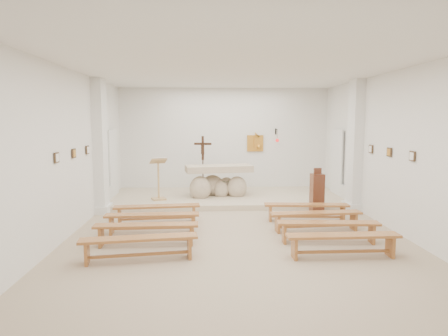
{
  "coord_description": "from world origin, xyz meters",
  "views": [
    {
      "loc": [
        -0.63,
        -8.5,
        2.43
      ],
      "look_at": [
        -0.16,
        1.6,
        1.21
      ],
      "focal_mm": 32.0,
      "sensor_mm": 36.0,
      "label": 1
    }
  ],
  "objects_px": {
    "altar": "(218,183)",
    "bench_left_second": "(152,219)",
    "crucifix_stand": "(203,161)",
    "bench_left_front": "(157,210)",
    "donation_pedestal": "(317,193)",
    "bench_right_second": "(316,217)",
    "bench_left_third": "(146,229)",
    "bench_right_third": "(328,227)",
    "bench_right_front": "(306,208)",
    "lectern": "(159,179)",
    "bench_right_fourth": "(343,240)",
    "bench_left_fourth": "(139,243)"
  },
  "relations": [
    {
      "from": "altar",
      "to": "bench_left_front",
      "type": "xyz_separation_m",
      "value": [
        -1.53,
        -2.57,
        -0.22
      ]
    },
    {
      "from": "crucifix_stand",
      "to": "bench_left_fourth",
      "type": "bearing_deg",
      "value": -90.29
    },
    {
      "from": "bench_right_front",
      "to": "bench_right_third",
      "type": "height_order",
      "value": "same"
    },
    {
      "from": "bench_left_fourth",
      "to": "bench_right_third",
      "type": "bearing_deg",
      "value": 5.7
    },
    {
      "from": "bench_right_front",
      "to": "bench_right_fourth",
      "type": "height_order",
      "value": "same"
    },
    {
      "from": "altar",
      "to": "bench_left_fourth",
      "type": "height_order",
      "value": "altar"
    },
    {
      "from": "altar",
      "to": "lectern",
      "type": "relative_size",
      "value": 1.67
    },
    {
      "from": "bench_left_front",
      "to": "bench_left_second",
      "type": "relative_size",
      "value": 1.01
    },
    {
      "from": "bench_left_front",
      "to": "lectern",
      "type": "bearing_deg",
      "value": 89.98
    },
    {
      "from": "bench_left_front",
      "to": "bench_left_second",
      "type": "bearing_deg",
      "value": -95.43
    },
    {
      "from": "donation_pedestal",
      "to": "bench_right_front",
      "type": "bearing_deg",
      "value": -122.1
    },
    {
      "from": "altar",
      "to": "lectern",
      "type": "bearing_deg",
      "value": -172.42
    },
    {
      "from": "crucifix_stand",
      "to": "bench_right_third",
      "type": "height_order",
      "value": "crucifix_stand"
    },
    {
      "from": "bench_left_second",
      "to": "bench_right_front",
      "type": "bearing_deg",
      "value": 11.54
    },
    {
      "from": "crucifix_stand",
      "to": "donation_pedestal",
      "type": "relative_size",
      "value": 1.52
    },
    {
      "from": "donation_pedestal",
      "to": "bench_left_third",
      "type": "xyz_separation_m",
      "value": [
        -4.11,
        -2.69,
        -0.2
      ]
    },
    {
      "from": "altar",
      "to": "bench_right_front",
      "type": "relative_size",
      "value": 1.02
    },
    {
      "from": "bench_left_second",
      "to": "bench_right_second",
      "type": "bearing_deg",
      "value": -1.97
    },
    {
      "from": "crucifix_stand",
      "to": "bench_left_front",
      "type": "xyz_separation_m",
      "value": [
        -1.07,
        -2.96,
        -0.87
      ]
    },
    {
      "from": "crucifix_stand",
      "to": "bench_right_second",
      "type": "xyz_separation_m",
      "value": [
        2.51,
        -3.82,
        -0.87
      ]
    },
    {
      "from": "bench_right_fourth",
      "to": "bench_left_front",
      "type": "bearing_deg",
      "value": 143.39
    },
    {
      "from": "crucifix_stand",
      "to": "donation_pedestal",
      "type": "bearing_deg",
      "value": -22.54
    },
    {
      "from": "altar",
      "to": "bench_right_fourth",
      "type": "relative_size",
      "value": 1.03
    },
    {
      "from": "bench_right_front",
      "to": "bench_left_fourth",
      "type": "distance_m",
      "value": 4.41
    },
    {
      "from": "lectern",
      "to": "bench_right_fourth",
      "type": "xyz_separation_m",
      "value": [
        3.77,
        -4.64,
        -0.44
      ]
    },
    {
      "from": "bench_right_front",
      "to": "bench_left_fourth",
      "type": "xyz_separation_m",
      "value": [
        -3.58,
        -2.58,
        0.0
      ]
    },
    {
      "from": "bench_left_fourth",
      "to": "bench_right_fourth",
      "type": "height_order",
      "value": "same"
    },
    {
      "from": "bench_right_fourth",
      "to": "crucifix_stand",
      "type": "bearing_deg",
      "value": 113.52
    },
    {
      "from": "donation_pedestal",
      "to": "bench_right_front",
      "type": "xyz_separation_m",
      "value": [
        -0.53,
        -0.97,
        -0.2
      ]
    },
    {
      "from": "bench_left_front",
      "to": "bench_right_front",
      "type": "xyz_separation_m",
      "value": [
        3.58,
        0.0,
        0.0
      ]
    },
    {
      "from": "donation_pedestal",
      "to": "bench_right_second",
      "type": "height_order",
      "value": "donation_pedestal"
    },
    {
      "from": "crucifix_stand",
      "to": "bench_left_front",
      "type": "height_order",
      "value": "crucifix_stand"
    },
    {
      "from": "bench_left_front",
      "to": "bench_right_third",
      "type": "relative_size",
      "value": 1.0
    },
    {
      "from": "bench_left_third",
      "to": "donation_pedestal",
      "type": "bearing_deg",
      "value": 32.09
    },
    {
      "from": "bench_left_third",
      "to": "bench_right_third",
      "type": "height_order",
      "value": "same"
    },
    {
      "from": "lectern",
      "to": "crucifix_stand",
      "type": "xyz_separation_m",
      "value": [
        1.27,
        0.9,
        0.42
      ]
    },
    {
      "from": "lectern",
      "to": "bench_left_fourth",
      "type": "bearing_deg",
      "value": -107.38
    },
    {
      "from": "bench_right_front",
      "to": "bench_left_fourth",
      "type": "height_order",
      "value": "same"
    },
    {
      "from": "bench_right_third",
      "to": "bench_right_fourth",
      "type": "distance_m",
      "value": 0.86
    },
    {
      "from": "bench_left_second",
      "to": "bench_right_third",
      "type": "bearing_deg",
      "value": -15.47
    },
    {
      "from": "bench_left_front",
      "to": "bench_right_second",
      "type": "relative_size",
      "value": 1.0
    },
    {
      "from": "lectern",
      "to": "bench_right_front",
      "type": "relative_size",
      "value": 0.61
    },
    {
      "from": "bench_left_front",
      "to": "bench_right_fourth",
      "type": "bearing_deg",
      "value": -41.21
    },
    {
      "from": "bench_right_third",
      "to": "bench_left_fourth",
      "type": "distance_m",
      "value": 3.68
    },
    {
      "from": "donation_pedestal",
      "to": "bench_right_second",
      "type": "distance_m",
      "value": 1.92
    },
    {
      "from": "bench_right_third",
      "to": "bench_left_third",
      "type": "bearing_deg",
      "value": -176.49
    },
    {
      "from": "bench_right_front",
      "to": "bench_right_fourth",
      "type": "relative_size",
      "value": 1.01
    },
    {
      "from": "bench_left_fourth",
      "to": "bench_right_second",
      "type": "bearing_deg",
      "value": 17.85
    },
    {
      "from": "altar",
      "to": "bench_left_second",
      "type": "bearing_deg",
      "value": -122.88
    },
    {
      "from": "bench_left_fourth",
      "to": "bench_right_fourth",
      "type": "xyz_separation_m",
      "value": [
        3.58,
        0.0,
        0.0
      ]
    }
  ]
}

